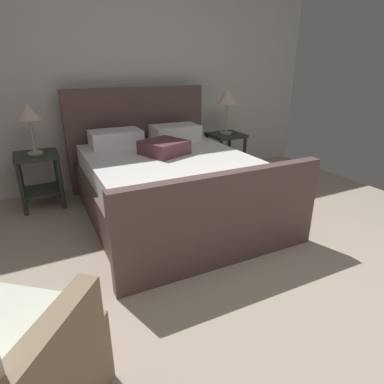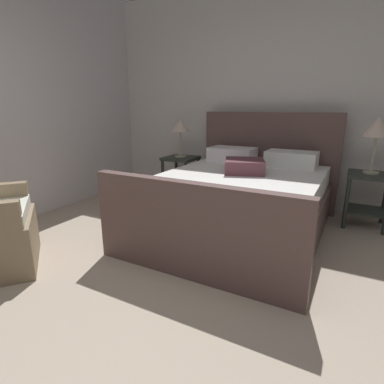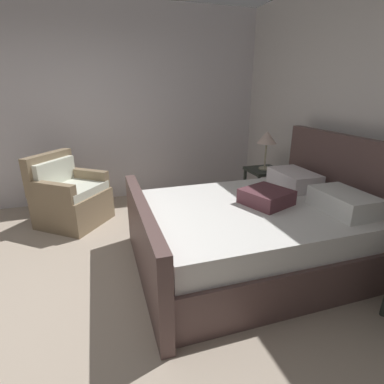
% 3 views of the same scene
% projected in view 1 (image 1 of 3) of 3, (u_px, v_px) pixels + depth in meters
% --- Properties ---
extents(ground_plane, '(5.02, 6.23, 0.02)m').
position_uv_depth(ground_plane, '(316.00, 327.00, 2.00)').
color(ground_plane, '#B2A18D').
extents(wall_back, '(5.14, 0.12, 2.83)m').
position_uv_depth(wall_back, '(137.00, 70.00, 4.09)').
color(wall_back, silver).
rests_on(wall_back, ground).
extents(bed, '(1.77, 2.21, 1.23)m').
position_uv_depth(bed, '(169.00, 181.00, 3.40)').
color(bed, brown).
rests_on(bed, ground).
extents(nightstand_right, '(0.44, 0.44, 0.60)m').
position_uv_depth(nightstand_right, '(225.00, 148.00, 4.52)').
color(nightstand_right, '#2B322B').
rests_on(nightstand_right, ground).
extents(table_lamp_right, '(0.28, 0.28, 0.60)m').
position_uv_depth(table_lamp_right, '(227.00, 98.00, 4.27)').
color(table_lamp_right, '#B7B293').
rests_on(table_lamp_right, nightstand_right).
extents(nightstand_left, '(0.44, 0.44, 0.60)m').
position_uv_depth(nightstand_left, '(39.00, 171.00, 3.54)').
color(nightstand_left, '#2B322B').
rests_on(nightstand_left, ground).
extents(table_lamp_left, '(0.26, 0.26, 0.52)m').
position_uv_depth(table_lamp_left, '(28.00, 114.00, 3.31)').
color(table_lamp_left, '#B7B293').
rests_on(table_lamp_left, nightstand_left).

